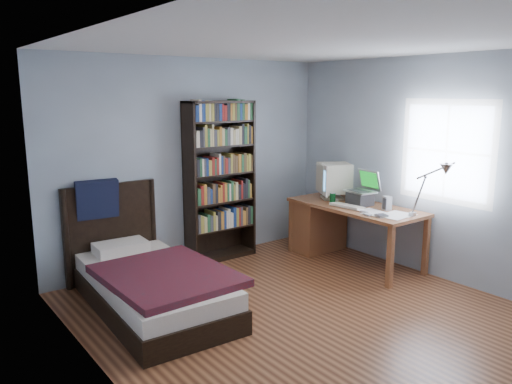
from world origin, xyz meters
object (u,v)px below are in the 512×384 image
Objects in this scene: desk_lamp at (441,175)px; keyboard at (347,206)px; speaker at (387,203)px; crt_monitor at (333,179)px; bed at (149,281)px; laptop at (361,195)px; soda_can at (333,198)px; desk at (327,222)px; bookshelf at (220,181)px.

desk_lamp is 1.26m from keyboard.
keyboard is 2.52× the size of speaker.
crt_monitor is 2.76m from bed.
speaker is at bearing -15.36° from bed.
laptop is 0.35m from soda_can.
speaker is at bearing -87.52° from laptop.
bookshelf reaches higher than desk.
laptop is 0.20× the size of bed.
bed is (-2.46, 0.10, -0.54)m from soda_can.
bed reaches higher than keyboard.
bookshelf is at bearing 150.97° from desk.
crt_monitor reaches higher than desk.
desk_lamp reaches higher than soda_can.
crt_monitor is 3.45× the size of speaker.
bed is (-2.68, 0.36, -0.59)m from laptop.
bookshelf reaches higher than speaker.
laptop is at bearing -86.97° from crt_monitor.
desk is at bearing -29.03° from bookshelf.
bookshelf is (-1.06, 1.16, 0.25)m from keyboard.
bookshelf is (-1.08, 0.90, 0.20)m from soda_can.
bookshelf reaches higher than soda_can.
bed is at bearing -178.97° from speaker.
keyboard is at bearing 179.98° from laptop.
desk is 2.57× the size of desk_lamp.
crt_monitor is 1.37× the size of keyboard.
speaker is 0.69m from soda_can.
desk_lamp is at bearing -88.86° from keyboard.
laptop is 0.21× the size of bookshelf.
crt_monitor reaches higher than laptop.
crt_monitor reaches higher than speaker.
bookshelf is at bearing 127.02° from keyboard.
desk_lamp is 4.01× the size of speaker.
bed reaches higher than soda_can.
bed reaches higher than speaker.
keyboard is at bearing 96.38° from desk_lamp.
crt_monitor is at bearing -29.09° from bookshelf.
soda_can is 0.06× the size of bed.
bed is at bearing 177.76° from soda_can.
crt_monitor is at bearing 2.00° from bed.
bed is at bearing -177.18° from desk.
desk is 0.65m from laptop.
soda_can is at bearing -2.24° from bed.
desk is at bearing 2.82° from bed.
bed is (-2.60, -0.13, -0.16)m from desk.
desk is at bearing 99.74° from laptop.
bookshelf reaches higher than keyboard.
speaker is (0.04, -0.83, -0.18)m from crt_monitor.
keyboard is 1.59m from bookshelf.
bed reaches higher than laptop.
bookshelf reaches higher than bed.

